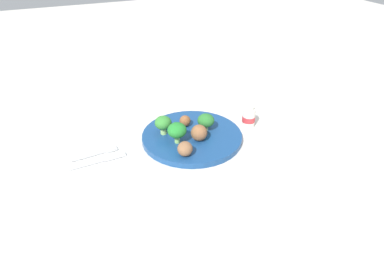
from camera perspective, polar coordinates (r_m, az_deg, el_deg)
The scene contains 12 objects.
ground_plane at distance 0.99m, azimuth 0.00°, elevation -1.79°, with size 4.00×4.00×0.00m, color silver.
plate at distance 0.99m, azimuth 0.00°, elevation -1.40°, with size 0.28×0.28×0.02m, color navy.
broccoli_floret_near_rim at distance 0.99m, azimuth 2.26°, elevation 1.21°, with size 0.05×0.05×0.05m.
broccoli_floret_back_left at distance 0.93m, azimuth -2.45°, elevation -0.42°, with size 0.05×0.05×0.06m.
broccoli_floret_mid_right at distance 0.97m, azimuth -4.70°, elevation 0.78°, with size 0.05×0.05×0.05m.
meatball_center at distance 0.95m, azimuth 1.15°, elevation -0.78°, with size 0.04×0.04×0.04m, color brown.
meatball_back_left at distance 1.01m, azimuth -1.20°, elevation 1.15°, with size 0.03×0.03×0.03m, color brown.
meatball_near_rim at distance 0.89m, azimuth -1.14°, elevation -3.39°, with size 0.04×0.04×0.04m, color brown.
napkin at distance 0.94m, azimuth -15.31°, elevation -4.84°, with size 0.17×0.12×0.01m, color white.
fork at distance 0.95m, azimuth -15.15°, elevation -3.90°, with size 0.12×0.03×0.01m.
knife at distance 0.92m, azimuth -14.67°, elevation -5.07°, with size 0.15×0.02×0.01m.
yogurt_bottle at distance 1.05m, azimuth 9.13°, elevation 1.76°, with size 0.04×0.04×0.07m.
Camera 1 is at (-0.33, -0.77, 0.53)m, focal length 32.88 mm.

